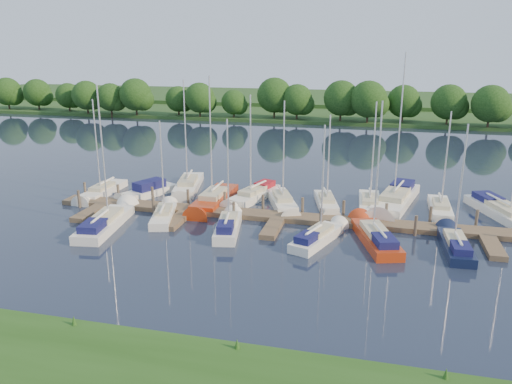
% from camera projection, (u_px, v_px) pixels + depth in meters
% --- Properties ---
extents(ground, '(260.00, 260.00, 0.00)m').
position_uv_depth(ground, '(257.00, 256.00, 34.34)').
color(ground, '#192032').
rests_on(ground, ground).
extents(dock, '(40.00, 6.00, 0.40)m').
position_uv_depth(dock, '(278.00, 219.00, 41.10)').
color(dock, brown).
rests_on(dock, ground).
extents(mooring_pilings, '(38.24, 2.84, 2.00)m').
position_uv_depth(mooring_pilings, '(281.00, 210.00, 42.03)').
color(mooring_pilings, '#473D33').
rests_on(mooring_pilings, ground).
extents(far_shore, '(180.00, 30.00, 0.60)m').
position_uv_depth(far_shore, '(342.00, 114.00, 104.13)').
color(far_shore, '#22481B').
rests_on(far_shore, ground).
extents(distant_hill, '(220.00, 40.00, 1.40)m').
position_uv_depth(distant_hill, '(349.00, 99.00, 127.31)').
color(distant_hill, '#305023').
rests_on(distant_hill, ground).
extents(treeline, '(146.38, 9.40, 8.29)m').
position_uv_depth(treeline, '(331.00, 101.00, 91.42)').
color(treeline, '#38281C').
rests_on(treeline, ground).
extents(sailboat_n_0, '(1.82, 7.49, 9.57)m').
position_uv_depth(sailboat_n_0, '(102.00, 192.00, 48.46)').
color(sailboat_n_0, white).
rests_on(sailboat_n_0, ground).
extents(motorboat, '(3.98, 6.33, 1.84)m').
position_uv_depth(motorboat, '(148.00, 192.00, 48.09)').
color(motorboat, white).
rests_on(motorboat, ground).
extents(sailboat_n_2, '(3.66, 8.96, 11.30)m').
position_uv_depth(sailboat_n_2, '(188.00, 187.00, 50.19)').
color(sailboat_n_2, white).
rests_on(sailboat_n_2, ground).
extents(sailboat_n_3, '(2.25, 9.35, 11.97)m').
position_uv_depth(sailboat_n_3, '(213.00, 201.00, 45.60)').
color(sailboat_n_3, '#AC300F').
rests_on(sailboat_n_3, ground).
extents(sailboat_n_4, '(3.85, 7.95, 10.22)m').
position_uv_depth(sailboat_n_4, '(253.00, 196.00, 46.88)').
color(sailboat_n_4, white).
rests_on(sailboat_n_4, ground).
extents(sailboat_n_5, '(4.06, 7.59, 9.90)m').
position_uv_depth(sailboat_n_5, '(282.00, 203.00, 45.06)').
color(sailboat_n_5, white).
rests_on(sailboat_n_5, ground).
extents(sailboat_n_6, '(2.86, 6.75, 8.64)m').
position_uv_depth(sailboat_n_6, '(326.00, 204.00, 44.91)').
color(sailboat_n_6, white).
rests_on(sailboat_n_6, ground).
extents(sailboat_n_7, '(2.12, 7.72, 9.82)m').
position_uv_depth(sailboat_n_7, '(370.00, 205.00, 44.43)').
color(sailboat_n_7, white).
rests_on(sailboat_n_7, ground).
extents(sailboat_n_8, '(4.73, 11.16, 13.95)m').
position_uv_depth(sailboat_n_8, '(395.00, 201.00, 45.45)').
color(sailboat_n_8, white).
rests_on(sailboat_n_8, ground).
extents(sailboat_n_9, '(1.77, 7.13, 9.17)m').
position_uv_depth(sailboat_n_9, '(440.00, 210.00, 43.17)').
color(sailboat_n_9, white).
rests_on(sailboat_n_9, ground).
extents(sailboat_n_10, '(5.32, 10.09, 12.78)m').
position_uv_depth(sailboat_n_10, '(506.00, 215.00, 41.82)').
color(sailboat_n_10, white).
rests_on(sailboat_n_10, ground).
extents(sailboat_s_0, '(3.19, 9.23, 11.56)m').
position_uv_depth(sailboat_s_0, '(107.00, 223.00, 39.94)').
color(sailboat_s_0, white).
rests_on(sailboat_s_0, ground).
extents(sailboat_s_1, '(3.01, 6.64, 8.55)m').
position_uv_depth(sailboat_s_1, '(164.00, 216.00, 41.76)').
color(sailboat_s_1, white).
rests_on(sailboat_s_1, ground).
extents(sailboat_s_2, '(2.69, 7.04, 9.19)m').
position_uv_depth(sailboat_s_2, '(228.00, 228.00, 38.79)').
color(sailboat_s_2, white).
rests_on(sailboat_s_2, ground).
extents(sailboat_s_3, '(3.55, 6.95, 9.02)m').
position_uv_depth(sailboat_s_3, '(318.00, 238.00, 36.82)').
color(sailboat_s_3, white).
rests_on(sailboat_s_3, ground).
extents(sailboat_s_4, '(3.98, 8.39, 10.70)m').
position_uv_depth(sailboat_s_4, '(375.00, 237.00, 36.84)').
color(sailboat_s_4, '#AC300F').
rests_on(sailboat_s_4, ground).
extents(sailboat_s_5, '(1.97, 7.24, 9.29)m').
position_uv_depth(sailboat_s_5, '(455.00, 245.00, 35.40)').
color(sailboat_s_5, '#0F1734').
rests_on(sailboat_s_5, ground).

